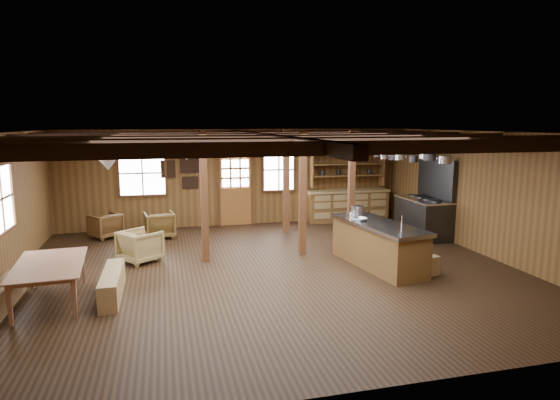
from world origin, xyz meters
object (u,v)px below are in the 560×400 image
dining_table (53,282)px  armchair_c (140,246)px  armchair_a (106,226)px  commercial_range (425,211)px  kitchen_island (378,244)px  armchair_b (159,225)px

dining_table → armchair_c: armchair_c is taller
armchair_a → dining_table: bearing=49.9°
armchair_c → commercial_range: bearing=-123.0°
kitchen_island → armchair_b: 5.76m
kitchen_island → armchair_a: size_ratio=3.68×
armchair_b → armchair_c: armchair_c is taller
commercial_range → armchair_c: commercial_range is taller
commercial_range → armchair_a: 8.43m
dining_table → armchair_c: (1.32, 2.04, 0.01)m
kitchen_island → commercial_range: size_ratio=1.22×
armchair_a → armchair_b: size_ratio=0.94×
commercial_range → dining_table: commercial_range is taller
kitchen_island → dining_table: 6.19m
kitchen_island → armchair_b: bearing=131.8°
kitchen_island → dining_table: bearing=175.6°
commercial_range → armchair_b: 7.01m
armchair_a → kitchen_island: bearing=109.8°
armchair_a → armchair_c: size_ratio=0.92×
armchair_a → armchair_b: armchair_b is taller
commercial_range → dining_table: (-8.54, -2.60, -0.34)m
kitchen_island → armchair_c: (-4.85, 1.56, -0.13)m
armchair_b → armchair_a: bearing=-23.7°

